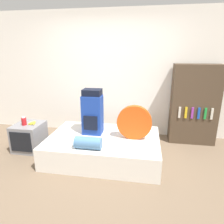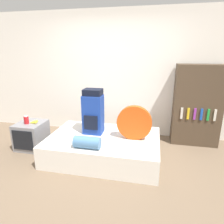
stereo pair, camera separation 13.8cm
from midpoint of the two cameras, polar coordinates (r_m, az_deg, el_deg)
The scene contains 10 objects.
ground_plane at distance 3.18m, azimuth -5.24°, elevation -16.95°, with size 16.00×16.00×0.00m, color brown.
wall_back at distance 4.34m, azimuth 1.16°, elevation 10.68°, with size 8.00×0.05×2.60m.
bed at distance 3.52m, azimuth -1.21°, elevation -9.83°, with size 1.87×1.28×0.37m.
backpack at distance 3.48m, azimuth -4.29°, elevation -0.05°, with size 0.34×0.30×0.79m.
tent_bag at distance 3.28m, azimuth 7.57°, elevation -3.08°, with size 0.57×0.09×0.57m.
sleeping_roll at distance 3.03m, azimuth -5.81°, elevation -8.66°, with size 0.40×0.18×0.18m.
television at distance 4.08m, azimuth -21.10°, elevation -6.21°, with size 0.49×0.54×0.50m.
canister at distance 3.95m, azimuth -22.38°, elevation -2.10°, with size 0.09×0.09×0.15m.
banana_bunch at distance 3.97m, azimuth -20.18°, elevation -2.63°, with size 0.13×0.18×0.03m.
bookshelf at distance 4.21m, azimuth 23.95°, elevation 1.72°, with size 0.87×0.40×1.55m.
Camera 2 is at (0.90, -2.50, 1.77)m, focal length 32.00 mm.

